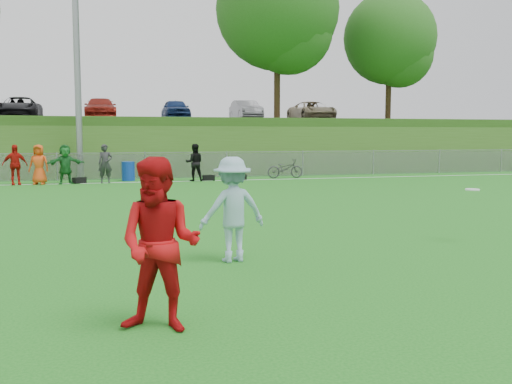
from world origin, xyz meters
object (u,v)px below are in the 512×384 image
object	(u,v)px
player_red_center	(160,245)
recycling_bin	(128,171)
player_blue	(232,209)
frisbee	(473,190)
bicycle	(285,169)

from	to	relation	value
player_red_center	recycling_bin	size ratio (longest dim) A/B	2.14
player_blue	frisbee	world-z (taller)	player_blue
player_red_center	bicycle	distance (m)	21.80
frisbee	player_blue	bearing A→B (deg)	-175.17
recycling_bin	player_red_center	bearing A→B (deg)	-91.62
player_red_center	player_blue	size ratio (longest dim) A/B	1.07
frisbee	recycling_bin	size ratio (longest dim) A/B	0.32
frisbee	bicycle	xyz separation A→B (m)	(1.63, 16.75, -0.58)
frisbee	recycling_bin	world-z (taller)	frisbee
bicycle	recycling_bin	bearing A→B (deg)	86.82
recycling_bin	bicycle	bearing A→B (deg)	-2.98
player_red_center	player_blue	bearing A→B (deg)	88.28
player_red_center	recycling_bin	xyz separation A→B (m)	(0.58, 20.66, -0.50)
recycling_bin	bicycle	xyz separation A→B (m)	(7.44, -0.39, 0.03)
player_blue	frisbee	bearing A→B (deg)	177.09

